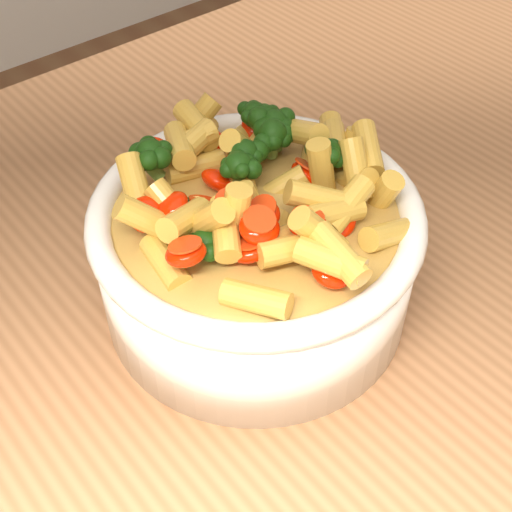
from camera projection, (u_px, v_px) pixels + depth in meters
table at (267, 345)px, 0.67m from camera, size 1.20×0.80×0.90m
serving_bowl at (256, 255)px, 0.53m from camera, size 0.24×0.24×0.10m
pasta_salad at (256, 188)px, 0.49m from camera, size 0.19×0.19×0.04m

